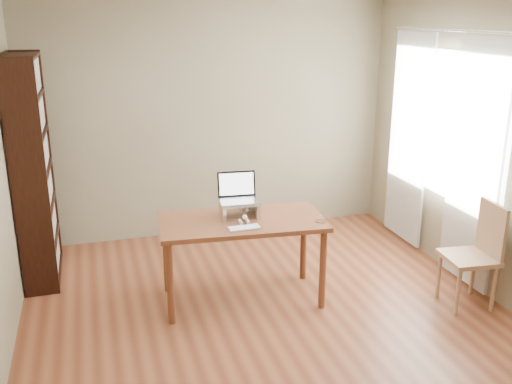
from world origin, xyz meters
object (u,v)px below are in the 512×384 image
at_px(keyboard, 244,228).
at_px(chair, 477,251).
at_px(cat, 239,209).
at_px(desk, 242,230).
at_px(laptop, 237,193).
at_px(bookshelf, 33,170).

distance_m(keyboard, chair, 2.00).
bearing_deg(chair, keyboard, 173.90).
bearing_deg(cat, chair, -17.31).
bearing_deg(desk, laptop, 94.86).
bearing_deg(keyboard, cat, 80.39).
bearing_deg(desk, chair, -13.61).
xyz_separation_m(bookshelf, keyboard, (1.67, -1.23, -0.29)).
relative_size(desk, laptop, 4.17).
relative_size(desk, cat, 3.10).
bearing_deg(keyboard, chair, -13.79).
xyz_separation_m(desk, chair, (1.90, -0.64, -0.16)).
relative_size(bookshelf, cat, 4.47).
relative_size(bookshelf, keyboard, 7.62).
distance_m(keyboard, cat, 0.34).
distance_m(bookshelf, chair, 4.00).
relative_size(laptop, keyboard, 1.27).
bearing_deg(laptop, keyboard, -91.18).
height_order(laptop, keyboard, laptop).
distance_m(desk, cat, 0.19).
bearing_deg(desk, bookshelf, 154.15).
relative_size(desk, keyboard, 5.28).
distance_m(cat, chair, 2.06).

